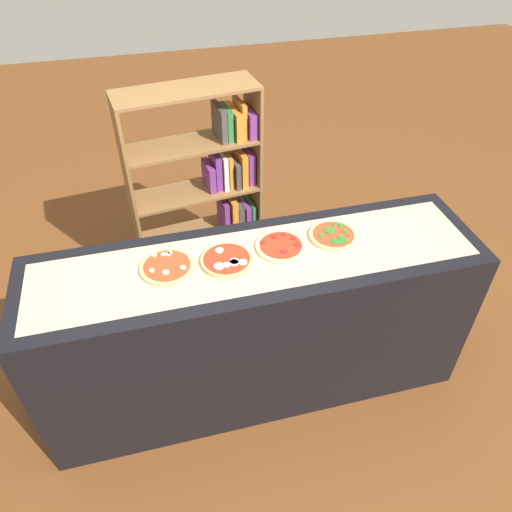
{
  "coord_description": "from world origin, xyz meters",
  "views": [
    {
      "loc": [
        -0.42,
        -1.66,
        2.43
      ],
      "look_at": [
        0.0,
        0.0,
        0.96
      ],
      "focal_mm": 34.1,
      "sensor_mm": 36.0,
      "label": 1
    }
  ],
  "objects_px": {
    "pizza_mozzarella_1": "(227,260)",
    "bookshelf": "(214,192)",
    "pizza_spinach_3": "(333,236)",
    "pizza_pepperoni_2": "(281,246)",
    "pizza_mushroom_0": "(167,267)"
  },
  "relations": [
    {
      "from": "pizza_mozzarella_1",
      "to": "pizza_spinach_3",
      "type": "bearing_deg",
      "value": 5.45
    },
    {
      "from": "pizza_pepperoni_2",
      "to": "pizza_spinach_3",
      "type": "bearing_deg",
      "value": 2.67
    },
    {
      "from": "pizza_spinach_3",
      "to": "pizza_mozzarella_1",
      "type": "bearing_deg",
      "value": -174.55
    },
    {
      "from": "pizza_mushroom_0",
      "to": "pizza_mozzarella_1",
      "type": "distance_m",
      "value": 0.27
    },
    {
      "from": "pizza_mozzarella_1",
      "to": "bookshelf",
      "type": "bearing_deg",
      "value": 83.67
    },
    {
      "from": "pizza_mozzarella_1",
      "to": "pizza_spinach_3",
      "type": "relative_size",
      "value": 1.02
    },
    {
      "from": "pizza_mozzarella_1",
      "to": "pizza_spinach_3",
      "type": "xyz_separation_m",
      "value": [
        0.54,
        0.05,
        -0.0
      ]
    },
    {
      "from": "pizza_mushroom_0",
      "to": "pizza_mozzarella_1",
      "type": "relative_size",
      "value": 1.04
    },
    {
      "from": "pizza_mushroom_0",
      "to": "pizza_spinach_3",
      "type": "bearing_deg",
      "value": 1.78
    },
    {
      "from": "pizza_pepperoni_2",
      "to": "bookshelf",
      "type": "distance_m",
      "value": 1.06
    },
    {
      "from": "pizza_spinach_3",
      "to": "bookshelf",
      "type": "xyz_separation_m",
      "value": [
        -0.43,
        0.99,
        -0.31
      ]
    },
    {
      "from": "pizza_mozzarella_1",
      "to": "pizza_spinach_3",
      "type": "distance_m",
      "value": 0.55
    },
    {
      "from": "pizza_mushroom_0",
      "to": "pizza_spinach_3",
      "type": "height_order",
      "value": "pizza_spinach_3"
    },
    {
      "from": "pizza_mushroom_0",
      "to": "bookshelf",
      "type": "xyz_separation_m",
      "value": [
        0.39,
        1.02,
        -0.3
      ]
    },
    {
      "from": "pizza_spinach_3",
      "to": "pizza_pepperoni_2",
      "type": "bearing_deg",
      "value": -177.33
    }
  ]
}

